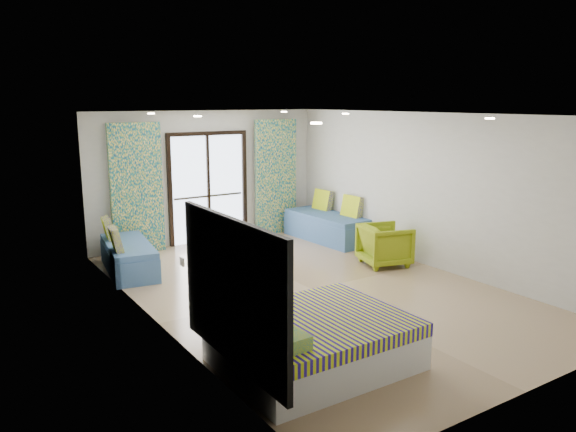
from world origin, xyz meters
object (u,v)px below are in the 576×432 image
bed (313,341)px  daybed_left (128,256)px  daybed_right (327,225)px  armchair (385,243)px  coffee_table (229,235)px

bed → daybed_left: 4.62m
daybed_right → armchair: bearing=-100.3°
daybed_right → bed: bearing=-131.9°
daybed_left → daybed_right: (4.23, -0.08, 0.03)m
coffee_table → armchair: 2.90m
bed → daybed_left: daybed_left is taller
bed → armchair: size_ratio=2.47×
daybed_left → coffee_table: 1.92m
armchair → daybed_left: bearing=77.3°
daybed_left → coffee_table: (1.91, -0.08, 0.12)m
bed → coffee_table: size_ratio=2.52×
daybed_right → coffee_table: (-2.32, -0.01, 0.10)m
armchair → daybed_right: bearing=8.2°
bed → daybed_right: bearing=51.4°
daybed_left → armchair: (3.99, -2.11, 0.12)m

